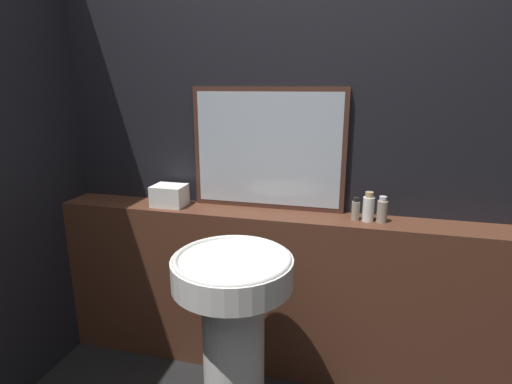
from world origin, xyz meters
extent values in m
cube|color=black|center=(0.00, 1.46, 1.25)|extent=(8.00, 0.06, 2.50)
cube|color=#512D1E|center=(0.00, 1.32, 0.46)|extent=(2.47, 0.23, 0.92)
cylinder|color=white|center=(-0.10, 0.81, 0.38)|extent=(0.27, 0.27, 0.76)
cylinder|color=white|center=(-0.10, 0.81, 0.82)|extent=(0.50, 0.50, 0.12)
torus|color=white|center=(-0.10, 0.81, 0.88)|extent=(0.49, 0.49, 0.02)
cube|color=#47281E|center=(-0.09, 1.42, 1.24)|extent=(0.81, 0.03, 0.64)
cube|color=#B2BCC6|center=(-0.09, 1.41, 1.24)|extent=(0.76, 0.02, 0.59)
cube|color=white|center=(-0.62, 1.32, 0.97)|extent=(0.18, 0.14, 0.11)
cylinder|color=gray|center=(0.38, 1.32, 0.96)|extent=(0.04, 0.04, 0.10)
cylinder|color=black|center=(0.38, 1.32, 1.02)|extent=(0.03, 0.03, 0.02)
cylinder|color=white|center=(0.44, 1.32, 0.98)|extent=(0.05, 0.05, 0.12)
cylinder|color=tan|center=(0.44, 1.32, 1.05)|extent=(0.04, 0.04, 0.03)
cylinder|color=gray|center=(0.51, 1.32, 0.97)|extent=(0.05, 0.05, 0.11)
cylinder|color=silver|center=(0.51, 1.32, 1.03)|extent=(0.04, 0.04, 0.02)
camera|label=1|loc=(0.37, -0.62, 1.56)|focal=28.00mm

